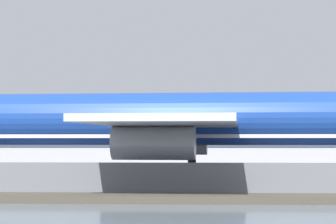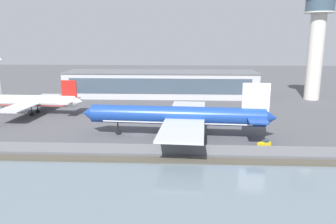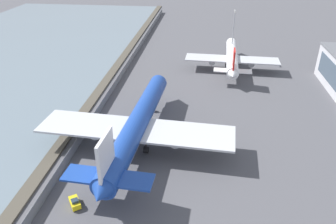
% 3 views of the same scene
% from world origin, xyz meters
% --- Properties ---
extents(ground_plane, '(500.00, 500.00, 0.00)m').
position_xyz_m(ground_plane, '(0.00, 0.00, 0.00)').
color(ground_plane, '#4C4C51').
extents(shoreline_seawall, '(320.00, 3.00, 0.50)m').
position_xyz_m(shoreline_seawall, '(0.00, -20.50, 0.25)').
color(shoreline_seawall, '#474238').
rests_on(shoreline_seawall, ground).
extents(perimeter_fence, '(280.00, 0.10, 2.42)m').
position_xyz_m(perimeter_fence, '(0.00, -16.00, 1.21)').
color(perimeter_fence, slate).
rests_on(perimeter_fence, ground).
extents(cargo_jet_blue, '(53.27, 45.87, 15.26)m').
position_xyz_m(cargo_jet_blue, '(11.45, -1.81, 5.82)').
color(cargo_jet_blue, '#193D93').
rests_on(cargo_jet_blue, ground).
extents(passenger_jet_white_red, '(40.41, 34.34, 12.43)m').
position_xyz_m(passenger_jet_white_red, '(-42.40, 23.09, 4.75)').
color(passenger_jet_white_red, white).
rests_on(passenger_jet_white_red, ground).
extents(baggage_tug, '(3.54, 3.14, 1.80)m').
position_xyz_m(baggage_tug, '(32.66, -9.66, 0.81)').
color(baggage_tug, yellow).
rests_on(baggage_tug, ground).
extents(ops_van, '(5.61, 3.81, 2.48)m').
position_xyz_m(ops_van, '(-50.70, 25.95, 1.28)').
color(ops_van, white).
rests_on(ops_van, ground).
extents(apron_light_mast_apron_west, '(3.20, 0.40, 19.94)m').
position_xyz_m(apron_light_mast_apron_west, '(-52.28, 23.44, 11.24)').
color(apron_light_mast_apron_west, '#93969B').
rests_on(apron_light_mast_apron_west, ground).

